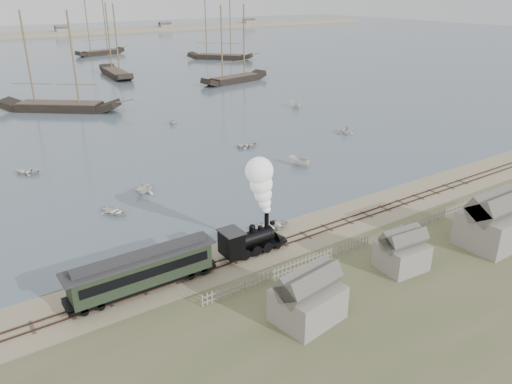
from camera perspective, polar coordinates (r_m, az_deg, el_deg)
ground at (r=54.49m, az=5.17°, el=-3.88°), size 600.00×600.00×0.00m
harbor_water at (r=211.09m, az=-26.42°, el=13.68°), size 600.00×336.00×0.06m
rail_track at (r=53.12m, az=6.54°, el=-4.62°), size 120.00×1.80×0.16m
picket_fence_west at (r=46.13m, az=4.40°, el=-9.10°), size 19.00×0.10×1.20m
picket_fence_east at (r=58.40m, az=19.48°, el=-3.28°), size 15.00×0.10×1.20m
shed_left at (r=40.46m, az=5.86°, el=-14.23°), size 5.00×4.00×4.10m
shed_mid at (r=48.45m, az=16.15°, el=-8.35°), size 4.00×3.50×3.60m
shed_right at (r=55.76m, az=25.09°, el=-5.44°), size 6.00×5.00×5.10m
locomotive at (r=47.49m, az=0.51°, el=-2.25°), size 7.37×2.75×9.19m
passenger_coach at (r=43.53m, az=-12.88°, el=-8.65°), size 13.07×2.52×3.17m
beached_dinghy at (r=53.36m, az=1.97°, el=-3.86°), size 3.43×4.51×0.87m
rowboat_0 at (r=58.98m, az=-15.82°, el=-2.13°), size 4.01×3.56×0.69m
rowboat_1 at (r=63.77m, az=-12.62°, el=0.54°), size 3.33×3.64×1.63m
rowboat_2 at (r=72.11m, az=4.95°, el=3.48°), size 3.75×2.33×1.36m
rowboat_3 at (r=80.58m, az=-0.94°, el=5.38°), size 2.89×3.77×0.72m
rowboat_4 at (r=89.34m, az=10.22°, el=7.07°), size 4.17×4.22×1.68m
rowboat_5 at (r=108.20m, az=4.53°, el=9.94°), size 3.69×1.80×1.37m
rowboat_6 at (r=75.89m, az=-24.76°, el=2.16°), size 4.17×4.19×0.71m
rowboat_7 at (r=95.75m, az=-9.57°, el=8.07°), size 3.19×2.89×1.46m
schooner_2 at (r=111.33m, az=-22.20°, el=13.63°), size 22.83×20.06×20.00m
schooner_3 at (r=151.33m, az=-16.11°, el=16.32°), size 7.08×22.31×20.00m
schooner_4 at (r=136.50m, az=-2.51°, el=16.55°), size 21.25×8.60×20.00m
schooner_5 at (r=182.37m, az=-4.23°, el=18.00°), size 19.58×20.41×20.00m
schooner_8 at (r=202.58m, az=-17.67°, el=17.51°), size 19.45×8.67×20.00m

